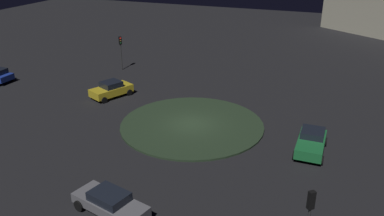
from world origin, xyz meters
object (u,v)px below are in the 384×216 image
at_px(car_grey, 110,203).
at_px(traffic_light_southeast, 121,46).
at_px(traffic_light_northwest, 309,213).
at_px(car_yellow, 111,89).
at_px(car_green, 311,142).

relative_size(car_grey, traffic_light_southeast, 1.23).
bearing_deg(car_grey, traffic_light_southeast, -46.86).
distance_m(car_grey, traffic_light_northwest, 10.76).
distance_m(car_yellow, traffic_light_northwest, 25.47).
distance_m(car_grey, car_green, 14.95).
relative_size(traffic_light_southeast, traffic_light_northwest, 0.96).
bearing_deg(traffic_light_northwest, car_green, -36.15).
relative_size(car_yellow, traffic_light_northwest, 1.07).
distance_m(car_grey, traffic_light_southeast, 26.95).
bearing_deg(traffic_light_northwest, car_yellow, 12.05).
distance_m(car_yellow, car_green, 19.73).
distance_m(car_green, traffic_light_southeast, 25.87).
xyz_separation_m(car_grey, traffic_light_northwest, (-10.53, -0.08, 2.21)).
bearing_deg(car_green, car_yellow, -101.86).
bearing_deg(traffic_light_northwest, car_grey, 50.00).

